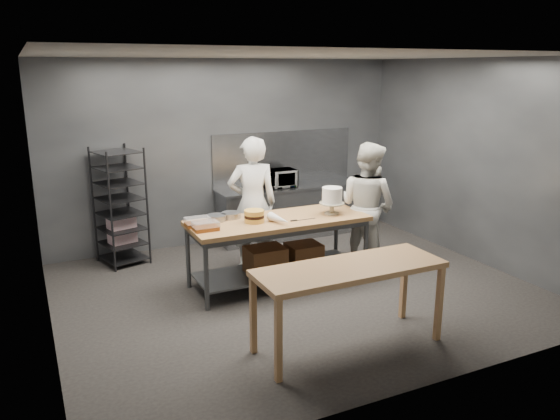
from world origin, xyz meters
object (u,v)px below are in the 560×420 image
layer_cake (254,216)px  work_table (280,244)px  speed_rack (120,207)px  chef_right (367,206)px  near_counter (350,274)px  chef_behind (252,204)px  frosted_cake_stand (332,197)px  microwave (279,178)px

layer_cake → work_table: bearing=1.2°
speed_rack → chef_right: chef_right is taller
speed_rack → chef_right: (3.19, -1.73, 0.07)m
near_counter → chef_right: size_ratio=1.08×
chef_behind → frosted_cake_stand: size_ratio=5.25×
chef_behind → layer_cake: bearing=82.1°
chef_right → microwave: chef_right is taller
work_table → near_counter: 1.88m
layer_cake → near_counter: bearing=-81.5°
frosted_cake_stand → layer_cake: frosted_cake_stand is taller
chef_behind → chef_right: bearing=169.1°
chef_behind → layer_cake: size_ratio=7.49×
near_counter → chef_right: 2.44m
work_table → speed_rack: bearing=134.8°
chef_behind → chef_right: (1.51, -0.67, -0.04)m
speed_rack → near_counter: bearing=-65.3°
near_counter → microwave: size_ratio=3.69×
work_table → near_counter: bearing=-92.9°
chef_behind → frosted_cake_stand: 1.18m
chef_behind → speed_rack: bearing=-19.1°
near_counter → layer_cake: (-0.28, 1.85, 0.19)m
speed_rack → layer_cake: 2.27m
layer_cake → speed_rack: bearing=128.0°
near_counter → work_table: bearing=87.1°
chef_right → layer_cake: (-1.79, -0.06, 0.08)m
frosted_cake_stand → layer_cake: 1.13m
chef_right → layer_cake: bearing=73.4°
work_table → chef_behind: bearing=97.0°
chef_behind → chef_right: size_ratio=1.05×
work_table → frosted_cake_stand: (0.75, -0.09, 0.58)m
frosted_cake_stand → speed_rack: bearing=143.4°
chef_behind → frosted_cake_stand: bearing=148.9°
chef_behind → near_counter: bearing=103.0°
chef_behind → microwave: chef_behind is taller
chef_behind → chef_right: 1.66m
chef_behind → chef_right: chef_behind is taller
near_counter → chef_right: (1.52, 1.91, 0.11)m
near_counter → frosted_cake_stand: bearing=64.7°
speed_rack → chef_behind: chef_behind is taller
speed_rack → chef_behind: 1.98m
near_counter → speed_rack: speed_rack is taller
chef_behind → frosted_cake_stand: chef_behind is taller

